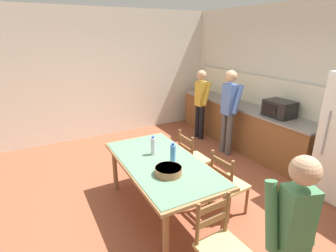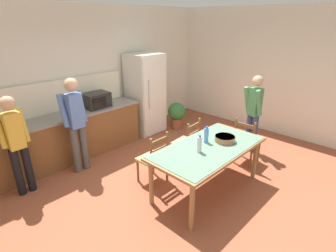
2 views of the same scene
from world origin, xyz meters
name	(u,v)px [view 1 (image 1 of 2)]	position (x,y,z in m)	size (l,w,h in m)	color
ground_plane	(180,200)	(0.00, 0.00, 0.00)	(8.32, 8.32, 0.00)	brown
wall_back	(309,87)	(0.00, 2.66, 1.45)	(6.52, 0.12, 2.90)	silver
wall_left	(108,74)	(-3.26, 0.00, 1.45)	(0.12, 5.20, 2.90)	silver
kitchen_counter	(241,125)	(-1.12, 2.23, 0.46)	(3.54, 0.66, 0.92)	brown
counter_splashback	(255,90)	(-1.12, 2.54, 1.22)	(3.50, 0.03, 0.60)	#EFE8CB
microwave	(279,109)	(-0.19, 2.21, 1.07)	(0.50, 0.39, 0.30)	black
dining_table	(161,167)	(0.11, -0.36, 0.70)	(1.91, 0.99, 0.78)	olive
bottle_near_centre	(153,146)	(-0.13, -0.36, 0.91)	(0.07, 0.07, 0.27)	silver
bottle_off_centre	(173,154)	(0.20, -0.24, 0.91)	(0.07, 0.07, 0.27)	#4C8ED6
serving_bowl	(168,170)	(0.44, -0.44, 0.83)	(0.32, 0.32, 0.09)	#9E6642
chair_side_far_left	(192,159)	(-0.31, 0.42, 0.44)	(0.42, 0.40, 0.91)	brown
chair_head_end	(220,246)	(1.35, -0.38, 0.44)	(0.41, 0.43, 0.91)	brown
chair_side_far_right	(227,184)	(0.54, 0.41, 0.44)	(0.45, 0.43, 0.91)	brown
person_at_sink	(201,101)	(-1.91, 1.71, 0.89)	(0.40, 0.28, 1.59)	black
person_at_counter	(229,108)	(-0.94, 1.69, 0.96)	(0.43, 0.30, 1.71)	#4C4C4C
person_by_table	(291,239)	(1.90, -0.19, 0.89)	(0.34, 0.45, 1.59)	navy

